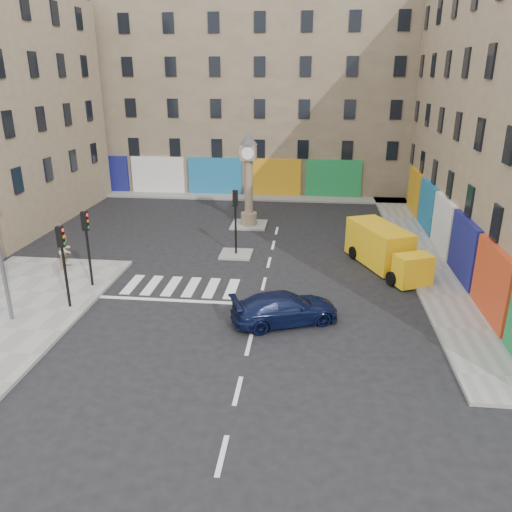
% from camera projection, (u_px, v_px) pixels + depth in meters
% --- Properties ---
extents(ground, '(120.00, 120.00, 0.00)m').
position_uv_depth(ground, '(255.00, 321.00, 21.18)').
color(ground, black).
rests_on(ground, ground).
extents(sidewalk_right, '(2.60, 30.00, 0.15)m').
position_uv_depth(sidewalk_right, '(419.00, 249.00, 29.58)').
color(sidewalk_right, gray).
rests_on(sidewalk_right, ground).
extents(sidewalk_far, '(32.00, 2.40, 0.15)m').
position_uv_depth(sidewalk_far, '(237.00, 196.00, 42.28)').
color(sidewalk_far, gray).
rests_on(sidewalk_far, ground).
extents(island_near, '(1.80, 1.80, 0.12)m').
position_uv_depth(island_near, '(236.00, 254.00, 28.83)').
color(island_near, gray).
rests_on(island_near, ground).
extents(island_far, '(2.40, 2.40, 0.12)m').
position_uv_depth(island_far, '(249.00, 225.00, 34.43)').
color(island_far, gray).
rests_on(island_far, ground).
extents(building_far, '(32.00, 10.00, 17.00)m').
position_uv_depth(building_far, '(246.00, 90.00, 44.79)').
color(building_far, '#867459').
rests_on(building_far, ground).
extents(traffic_light_left_near, '(0.28, 0.22, 3.70)m').
position_uv_depth(traffic_light_left_near, '(63.00, 254.00, 21.32)').
color(traffic_light_left_near, black).
rests_on(traffic_light_left_near, sidewalk_left).
extents(traffic_light_left_far, '(0.28, 0.22, 3.70)m').
position_uv_depth(traffic_light_left_far, '(87.00, 237.00, 23.56)').
color(traffic_light_left_far, black).
rests_on(traffic_light_left_far, sidewalk_left).
extents(traffic_light_island, '(0.28, 0.22, 3.70)m').
position_uv_depth(traffic_light_island, '(235.00, 212.00, 27.96)').
color(traffic_light_island, black).
rests_on(traffic_light_island, island_near).
extents(clock_pillar, '(1.20, 1.20, 6.10)m').
position_uv_depth(clock_pillar, '(249.00, 175.00, 33.22)').
color(clock_pillar, '#947F61').
rests_on(clock_pillar, island_far).
extents(navy_sedan, '(4.89, 3.40, 1.31)m').
position_uv_depth(navy_sedan, '(285.00, 308.00, 20.85)').
color(navy_sedan, black).
rests_on(navy_sedan, ground).
extents(yellow_van, '(4.00, 6.20, 2.18)m').
position_uv_depth(yellow_van, '(384.00, 249.00, 26.65)').
color(yellow_van, yellow).
rests_on(yellow_van, ground).
extents(pedestrian_tan, '(0.72, 0.91, 1.83)m').
position_uv_depth(pedestrian_tan, '(66.00, 250.00, 26.42)').
color(pedestrian_tan, tan).
rests_on(pedestrian_tan, sidewalk_left).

